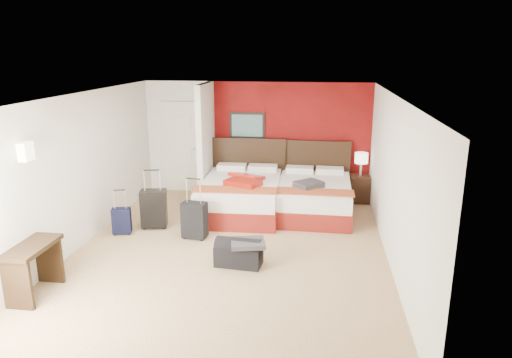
% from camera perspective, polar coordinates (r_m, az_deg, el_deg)
% --- Properties ---
extents(ground, '(6.50, 6.50, 0.00)m').
position_cam_1_polar(ground, '(7.78, -3.09, -8.61)').
color(ground, tan).
rests_on(ground, ground).
extents(room_walls, '(5.02, 6.52, 2.50)m').
position_cam_1_polar(room_walls, '(9.04, -10.33, 2.99)').
color(room_walls, white).
rests_on(room_walls, ground).
extents(red_accent_panel, '(3.50, 0.04, 2.50)m').
position_cam_1_polar(red_accent_panel, '(10.40, 4.17, 4.79)').
color(red_accent_panel, maroon).
rests_on(red_accent_panel, ground).
extents(partition_wall, '(0.12, 1.20, 2.50)m').
position_cam_1_polar(partition_wall, '(10.06, -6.09, 4.37)').
color(partition_wall, silver).
rests_on(partition_wall, ground).
extents(entry_door, '(0.82, 0.06, 2.05)m').
position_cam_1_polar(entry_door, '(10.85, -9.19, 3.86)').
color(entry_door, silver).
rests_on(entry_door, ground).
extents(bed_left, '(1.59, 2.23, 0.66)m').
position_cam_1_polar(bed_left, '(9.40, -1.86, -2.16)').
color(bed_left, silver).
rests_on(bed_left, ground).
extents(bed_right, '(1.49, 2.10, 0.62)m').
position_cam_1_polar(bed_right, '(9.42, 7.00, -2.33)').
color(bed_right, silver).
rests_on(bed_right, ground).
extents(red_suitcase_open, '(0.94, 1.06, 0.11)m').
position_cam_1_polar(red_suitcase_open, '(9.18, -1.36, -0.09)').
color(red_suitcase_open, '#A0190D').
rests_on(red_suitcase_open, bed_left).
extents(jacket_bundle, '(0.62, 0.61, 0.12)m').
position_cam_1_polar(jacket_bundle, '(9.02, 6.42, -0.66)').
color(jacket_bundle, '#3D3D42').
rests_on(jacket_bundle, bed_right).
extents(nightstand, '(0.42, 0.42, 0.58)m').
position_cam_1_polar(nightstand, '(10.30, 12.45, -1.16)').
color(nightstand, black).
rests_on(nightstand, ground).
extents(table_lamp, '(0.35, 0.35, 0.49)m').
position_cam_1_polar(table_lamp, '(10.16, 12.62, 1.74)').
color(table_lamp, white).
rests_on(table_lamp, nightstand).
extents(suitcase_black, '(0.50, 0.37, 0.68)m').
position_cam_1_polar(suitcase_black, '(8.78, -12.29, -3.69)').
color(suitcase_black, black).
rests_on(suitcase_black, ground).
extents(suitcase_charcoal, '(0.45, 0.31, 0.61)m').
position_cam_1_polar(suitcase_charcoal, '(8.20, -7.47, -5.12)').
color(suitcase_charcoal, black).
rests_on(suitcase_charcoal, ground).
extents(suitcase_navy, '(0.36, 0.27, 0.45)m').
position_cam_1_polar(suitcase_navy, '(8.67, -15.98, -5.05)').
color(suitcase_navy, black).
rests_on(suitcase_navy, ground).
extents(duffel_bag, '(0.73, 0.44, 0.35)m').
position_cam_1_polar(duffel_bag, '(7.21, -2.12, -9.09)').
color(duffel_bag, black).
rests_on(duffel_bag, ground).
extents(jacket_draped, '(0.58, 0.52, 0.07)m').
position_cam_1_polar(jacket_draped, '(7.06, -0.99, -7.79)').
color(jacket_draped, '#39383D').
rests_on(jacket_draped, duffel_bag).
extents(desk, '(0.44, 0.86, 0.72)m').
position_cam_1_polar(desk, '(6.96, -25.34, -9.96)').
color(desk, black).
rests_on(desk, ground).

